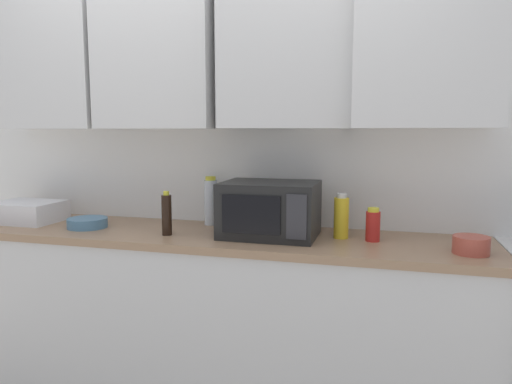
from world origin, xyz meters
The scene contains 10 objects.
wall_back_with_cabinets centered at (0.00, -0.07, 1.58)m, with size 3.72×0.55×2.60m.
counter_run centered at (0.00, -0.30, 0.45)m, with size 2.85×0.63×0.90m.
microwave centered at (0.32, -0.30, 1.04)m, with size 0.48×0.37×0.28m.
dish_rack centered at (-1.17, -0.30, 0.96)m, with size 0.38×0.30×0.12m, color silver.
bottle_red_sauce centered at (0.83, -0.27, 0.98)m, with size 0.07×0.07×0.17m.
bottle_clear_tall centered at (-0.08, -0.09, 1.04)m, with size 0.08×0.08×0.28m.
bottle_soy_dark centered at (-0.20, -0.42, 1.01)m, with size 0.05×0.05×0.23m.
bottle_yellow_mustard centered at (0.68, -0.25, 1.01)m, with size 0.07×0.07×0.23m.
bowl_ceramic_small centered at (1.26, -0.41, 0.94)m, with size 0.16×0.16×0.08m, color #B24C3D.
bowl_mixing_large centered at (-0.72, -0.36, 0.93)m, with size 0.22×0.22×0.05m, color teal.
Camera 1 is at (0.89, -2.62, 1.43)m, focal length 33.17 mm.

